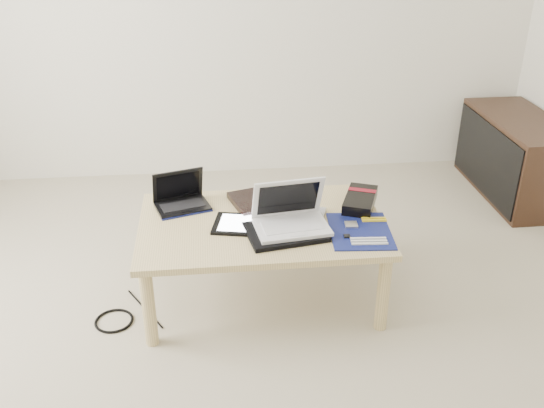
{
  "coord_description": "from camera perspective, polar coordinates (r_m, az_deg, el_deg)",
  "views": [
    {
      "loc": [
        -0.13,
        -1.89,
        1.72
      ],
      "look_at": [
        0.13,
        0.5,
        0.49
      ],
      "focal_mm": 40.0,
      "sensor_mm": 36.0,
      "label": 1
    }
  ],
  "objects": [
    {
      "name": "ground",
      "position": [
        2.56,
        -1.73,
        -15.14
      ],
      "size": [
        4.0,
        4.0,
        0.0
      ],
      "primitive_type": "plane",
      "color": "#B7AD94",
      "rests_on": "ground"
    },
    {
      "name": "coffee_table",
      "position": [
        2.76,
        -1.01,
        -2.59
      ],
      "size": [
        1.1,
        0.7,
        0.4
      ],
      "color": "#D3BC7F",
      "rests_on": "ground"
    },
    {
      "name": "media_cabinet",
      "position": [
        4.11,
        21.95,
        4.14
      ],
      "size": [
        0.41,
        0.9,
        0.5
      ],
      "color": "#362216",
      "rests_on": "ground"
    },
    {
      "name": "book",
      "position": [
        2.9,
        -0.86,
        0.39
      ],
      "size": [
        0.34,
        0.31,
        0.03
      ],
      "color": "black",
      "rests_on": "coffee_table"
    },
    {
      "name": "netbook",
      "position": [
        2.89,
        -8.55,
        0.43
      ],
      "size": [
        0.28,
        0.24,
        0.17
      ],
      "color": "black",
      "rests_on": "coffee_table"
    },
    {
      "name": "tablet",
      "position": [
        2.71,
        -2.75,
        -1.93
      ],
      "size": [
        0.29,
        0.25,
        0.01
      ],
      "color": "black",
      "rests_on": "coffee_table"
    },
    {
      "name": "remote",
      "position": [
        2.75,
        4.27,
        -1.44
      ],
      "size": [
        0.12,
        0.23,
        0.02
      ],
      "color": "#B5B6BA",
      "rests_on": "coffee_table"
    },
    {
      "name": "neoprene_sleeve",
      "position": [
        2.64,
        1.29,
        -2.66
      ],
      "size": [
        0.37,
        0.3,
        0.02
      ],
      "primitive_type": "cube",
      "rotation": [
        0.0,
        0.0,
        0.17
      ],
      "color": "black",
      "rests_on": "coffee_table"
    },
    {
      "name": "white_laptop",
      "position": [
        2.64,
        1.75,
        -1.22
      ],
      "size": [
        0.34,
        0.26,
        0.22
      ],
      "color": "white",
      "rests_on": "neoprene_sleeve"
    },
    {
      "name": "motherboard",
      "position": [
        2.69,
        8.33,
        -2.51
      ],
      "size": [
        0.29,
        0.35,
        0.02
      ],
      "color": "#0C1151",
      "rests_on": "coffee_table"
    },
    {
      "name": "gpu_box",
      "position": [
        2.89,
        8.29,
        0.32
      ],
      "size": [
        0.22,
        0.3,
        0.06
      ],
      "color": "black",
      "rests_on": "coffee_table"
    },
    {
      "name": "cable_coil",
      "position": [
        2.75,
        -3.43,
        -1.43
      ],
      "size": [
        0.13,
        0.13,
        0.01
      ],
      "primitive_type": "torus",
      "rotation": [
        0.0,
        0.0,
        0.21
      ],
      "color": "black",
      "rests_on": "coffee_table"
    },
    {
      "name": "floor_cable_coil",
      "position": [
        2.87,
        -14.64,
        -10.59
      ],
      "size": [
        0.19,
        0.19,
        0.01
      ],
      "primitive_type": "torus",
      "rotation": [
        0.0,
        0.0,
        0.1
      ],
      "color": "black",
      "rests_on": "ground"
    },
    {
      "name": "floor_cable_trail",
      "position": [
        2.92,
        -11.88,
        -9.61
      ],
      "size": [
        0.19,
        0.31,
        0.01
      ],
      "primitive_type": "cylinder",
      "rotation": [
        1.57,
        0.0,
        0.53
      ],
      "color": "black",
      "rests_on": "ground"
    }
  ]
}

